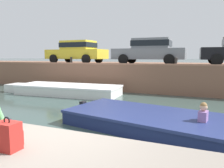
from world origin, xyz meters
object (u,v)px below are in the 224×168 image
(motorboat_passing, at_px, (179,125))
(car_leftmost_yellow, at_px, (77,51))
(boat_moored_west_white, at_px, (64,90))
(car_left_inner_grey, at_px, (150,50))
(mooring_bollard_mid, at_px, (176,61))
(backpack_on_ledge, at_px, (9,136))
(mooring_bollard_west, at_px, (71,60))

(motorboat_passing, relative_size, car_leftmost_yellow, 1.74)
(boat_moored_west_white, xyz_separation_m, car_left_inner_grey, (3.99, 3.34, 2.18))
(car_leftmost_yellow, bearing_deg, mooring_bollard_mid, -9.54)
(car_leftmost_yellow, distance_m, car_left_inner_grey, 5.11)
(car_leftmost_yellow, xyz_separation_m, backpack_on_ledge, (6.00, -11.42, -1.32))
(mooring_bollard_mid, bearing_deg, car_left_inner_grey, 145.74)
(car_leftmost_yellow, distance_m, mooring_bollard_west, 1.31)
(car_leftmost_yellow, xyz_separation_m, car_left_inner_grey, (5.11, 0.00, 0.00))
(boat_moored_west_white, height_order, backpack_on_ledge, backpack_on_ledge)
(car_left_inner_grey, relative_size, mooring_bollard_mid, 9.72)
(motorboat_passing, bearing_deg, backpack_on_ledge, -110.98)
(boat_moored_west_white, distance_m, backpack_on_ledge, 9.48)
(mooring_bollard_mid, xyz_separation_m, backpack_on_ledge, (-0.79, -10.28, -0.72))
(boat_moored_west_white, height_order, car_leftmost_yellow, car_leftmost_yellow)
(boat_moored_west_white, bearing_deg, backpack_on_ledge, -58.90)
(boat_moored_west_white, xyz_separation_m, backpack_on_ledge, (4.88, -8.09, 0.86))
(car_leftmost_yellow, distance_m, mooring_bollard_mid, 6.92)
(boat_moored_west_white, bearing_deg, motorboat_passing, -31.53)
(mooring_bollard_mid, bearing_deg, motorboat_passing, -82.65)
(car_leftmost_yellow, bearing_deg, backpack_on_ledge, -62.26)
(mooring_bollard_mid, bearing_deg, mooring_bollard_west, 180.00)
(boat_moored_west_white, relative_size, car_left_inner_grey, 1.58)
(car_leftmost_yellow, height_order, car_left_inner_grey, same)
(backpack_on_ledge, bearing_deg, mooring_bollard_west, 119.30)
(mooring_bollard_mid, height_order, backpack_on_ledge, mooring_bollard_mid)
(car_left_inner_grey, bearing_deg, mooring_bollard_west, -166.80)
(car_left_inner_grey, xyz_separation_m, mooring_bollard_west, (-4.88, -1.14, -0.61))
(motorboat_passing, distance_m, mooring_bollard_mid, 6.41)
(boat_moored_west_white, distance_m, car_leftmost_yellow, 4.14)
(car_left_inner_grey, bearing_deg, mooring_bollard_mid, -34.26)
(boat_moored_west_white, distance_m, mooring_bollard_mid, 6.28)
(car_leftmost_yellow, xyz_separation_m, mooring_bollard_west, (0.24, -1.14, -0.61))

